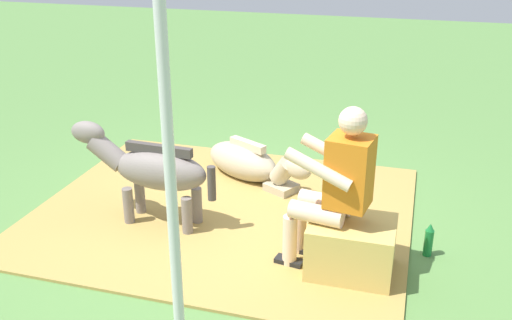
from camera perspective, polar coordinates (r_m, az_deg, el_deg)
name	(u,v)px	position (r m, az deg, el deg)	size (l,w,h in m)	color
ground_plane	(234,224)	(5.11, -2.17, -6.34)	(24.00, 24.00, 0.00)	#568442
hay_patch	(224,210)	(5.31, -3.19, -4.99)	(3.33, 2.82, 0.02)	#AD8C47
hay_bale	(351,248)	(4.40, 9.37, -8.58)	(0.63, 0.50, 0.43)	tan
person_seated	(334,184)	(4.20, 7.68, -2.36)	(0.70, 0.48, 1.31)	beige
pony_standing	(151,169)	(4.98, -10.35, -0.84)	(1.35, 0.36, 0.88)	slate
pony_lying	(249,163)	(5.86, -0.67, -0.28)	(1.31, 0.87, 0.42)	tan
soda_bottle	(429,240)	(4.79, 16.69, -7.58)	(0.07, 0.07, 0.28)	#197233
tent_pole_left	(171,182)	(2.92, -8.43, -2.20)	(0.06, 0.06, 2.52)	silver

